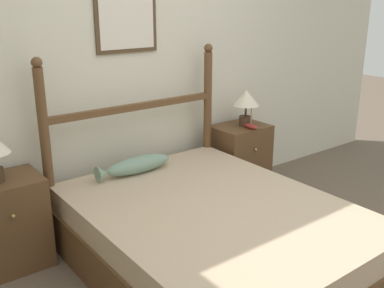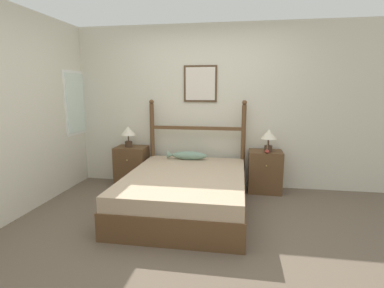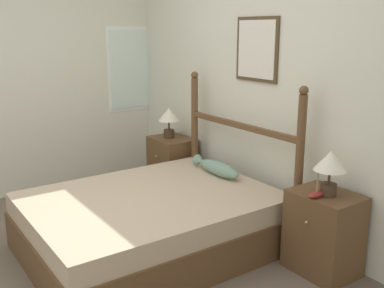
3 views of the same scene
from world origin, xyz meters
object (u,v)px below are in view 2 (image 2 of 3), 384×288
Objects in this scene: nightstand_left at (132,166)px; table_lamp_right at (269,136)px; table_lamp_left at (128,133)px; model_boat at (267,151)px; bed at (186,192)px; nightstand_right at (265,171)px; fish_pillow at (187,155)px.

table_lamp_right is (2.16, -0.03, 0.55)m from nightstand_left.
table_lamp_left and table_lamp_right have the same top height.
model_boat is (2.17, -0.11, -0.21)m from table_lamp_left.
bed is 1.53m from table_lamp_right.
table_lamp_left is 2.18m from model_boat.
table_lamp_left reaches higher than nightstand_right.
nightstand_left is at bearing 179.26° from table_lamp_right.
nightstand_left is 2.17m from model_boat.
table_lamp_left is at bearing 179.67° from table_lamp_right.
fish_pillow reaches higher than bed.
fish_pillow is (-1.21, -0.08, -0.32)m from table_lamp_right.
bed is 3.22× the size of fish_pillow.
nightstand_left is 2.13m from nightstand_right.
nightstand_left is 0.98m from fish_pillow.
table_lamp_right is at bearing -0.33° from table_lamp_left.
table_lamp_left is 0.54× the size of fish_pillow.
nightstand_right is (1.07, 0.89, 0.08)m from bed.
nightstand_right reaches higher than fish_pillow.
nightstand_right is 3.22× the size of model_boat.
table_lamp_left is at bearing 174.81° from fish_pillow.
nightstand_left is at bearing 176.69° from model_boat.
model_boat is (1.07, 0.77, 0.42)m from bed.
bed is 3.13× the size of nightstand_left.
table_lamp_left is 2.20m from table_lamp_right.
fish_pillow is (-1.18, -0.10, 0.23)m from nightstand_right.
nightstand_right is 0.55m from table_lamp_right.
nightstand_left and nightstand_right have the same top height.
nightstand_right is (2.13, 0.00, 0.00)m from nightstand_left.
bed is at bearing -144.46° from model_boat.
bed is 5.93× the size of table_lamp_left.
model_boat reaches higher than bed.
model_boat is (2.14, -0.12, 0.34)m from nightstand_left.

